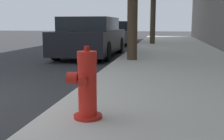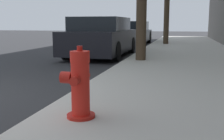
% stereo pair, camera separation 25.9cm
% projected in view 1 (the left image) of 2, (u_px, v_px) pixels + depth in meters
% --- Properties ---
extents(sidewalk_slab, '(3.41, 40.00, 0.15)m').
position_uv_depth(sidewalk_slab, '(197.00, 121.00, 3.10)').
color(sidewalk_slab, beige).
rests_on(sidewalk_slab, ground_plane).
extents(fire_hydrant, '(0.36, 0.38, 0.76)m').
position_uv_depth(fire_hydrant, '(87.00, 86.00, 2.92)').
color(fire_hydrant, red).
rests_on(fire_hydrant, sidewalk_slab).
extents(parked_car_near, '(1.81, 4.22, 1.36)m').
position_uv_depth(parked_car_near, '(91.00, 37.00, 9.83)').
color(parked_car_near, black).
rests_on(parked_car_near, ground_plane).
extents(parked_car_mid, '(1.76, 4.19, 1.27)m').
position_uv_depth(parked_car_mid, '(119.00, 33.00, 15.69)').
color(parked_car_mid, '#4C5156').
rests_on(parked_car_mid, ground_plane).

